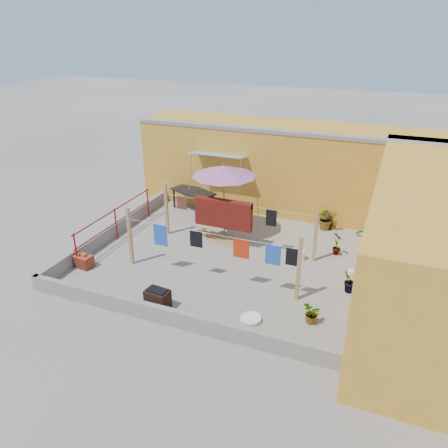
{
  "coord_description": "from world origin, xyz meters",
  "views": [
    {
      "loc": [
        4.32,
        -10.95,
        6.53
      ],
      "look_at": [
        -0.22,
        0.3,
        0.96
      ],
      "focal_mm": 35.0,
      "sensor_mm": 36.0,
      "label": 1
    }
  ],
  "objects_px": {
    "white_basin": "(251,318)",
    "green_hose": "(363,234)",
    "plant_back_a": "(327,218)",
    "brazier": "(158,299)",
    "water_jug_a": "(351,275)",
    "patio_umbrella": "(224,171)",
    "outdoor_table": "(193,193)",
    "brick_stack": "(84,261)",
    "water_jug_b": "(301,255)"
  },
  "relations": [
    {
      "from": "white_basin",
      "to": "water_jug_b",
      "type": "bearing_deg",
      "value": 82.4
    },
    {
      "from": "patio_umbrella",
      "to": "outdoor_table",
      "type": "distance_m",
      "value": 2.89
    },
    {
      "from": "patio_umbrella",
      "to": "water_jug_b",
      "type": "distance_m",
      "value": 3.6
    },
    {
      "from": "patio_umbrella",
      "to": "white_basin",
      "type": "bearing_deg",
      "value": -60.24
    },
    {
      "from": "brick_stack",
      "to": "brazier",
      "type": "relative_size",
      "value": 0.88
    },
    {
      "from": "brick_stack",
      "to": "outdoor_table",
      "type": "bearing_deg",
      "value": 77.66
    },
    {
      "from": "brick_stack",
      "to": "plant_back_a",
      "type": "height_order",
      "value": "plant_back_a"
    },
    {
      "from": "patio_umbrella",
      "to": "brick_stack",
      "type": "relative_size",
      "value": 4.56
    },
    {
      "from": "water_jug_b",
      "to": "white_basin",
      "type": "bearing_deg",
      "value": -97.6
    },
    {
      "from": "outdoor_table",
      "to": "water_jug_b",
      "type": "relative_size",
      "value": 5.52
    },
    {
      "from": "brazier",
      "to": "green_hose",
      "type": "relative_size",
      "value": 1.36
    },
    {
      "from": "brazier",
      "to": "water_jug_a",
      "type": "distance_m",
      "value": 5.39
    },
    {
      "from": "brazier",
      "to": "plant_back_a",
      "type": "xyz_separation_m",
      "value": [
        3.11,
        6.27,
        0.14
      ]
    },
    {
      "from": "outdoor_table",
      "to": "brazier",
      "type": "relative_size",
      "value": 3.02
    },
    {
      "from": "brazier",
      "to": "water_jug_a",
      "type": "bearing_deg",
      "value": 35.97
    },
    {
      "from": "outdoor_table",
      "to": "white_basin",
      "type": "distance_m",
      "value": 7.16
    },
    {
      "from": "water_jug_b",
      "to": "green_hose",
      "type": "height_order",
      "value": "water_jug_b"
    },
    {
      "from": "patio_umbrella",
      "to": "green_hose",
      "type": "xyz_separation_m",
      "value": [
        4.39,
        1.75,
        -2.22
      ]
    },
    {
      "from": "water_jug_a",
      "to": "brick_stack",
      "type": "bearing_deg",
      "value": -163.43
    },
    {
      "from": "water_jug_a",
      "to": "water_jug_b",
      "type": "bearing_deg",
      "value": 157.98
    },
    {
      "from": "green_hose",
      "to": "plant_back_a",
      "type": "distance_m",
      "value": 1.3
    },
    {
      "from": "outdoor_table",
      "to": "water_jug_a",
      "type": "bearing_deg",
      "value": -24.87
    },
    {
      "from": "water_jug_b",
      "to": "green_hose",
      "type": "relative_size",
      "value": 0.74
    },
    {
      "from": "patio_umbrella",
      "to": "plant_back_a",
      "type": "bearing_deg",
      "value": 29.13
    },
    {
      "from": "brick_stack",
      "to": "brazier",
      "type": "distance_m",
      "value": 3.19
    },
    {
      "from": "patio_umbrella",
      "to": "outdoor_table",
      "type": "xyz_separation_m",
      "value": [
        -1.89,
        1.55,
        -1.53
      ]
    },
    {
      "from": "brazier",
      "to": "white_basin",
      "type": "bearing_deg",
      "value": 9.01
    },
    {
      "from": "patio_umbrella",
      "to": "brick_stack",
      "type": "height_order",
      "value": "patio_umbrella"
    },
    {
      "from": "patio_umbrella",
      "to": "water_jug_b",
      "type": "bearing_deg",
      "value": -14.46
    },
    {
      "from": "green_hose",
      "to": "water_jug_a",
      "type": "bearing_deg",
      "value": -90.0
    },
    {
      "from": "brazier",
      "to": "water_jug_a",
      "type": "xyz_separation_m",
      "value": [
        4.36,
        3.16,
        -0.11
      ]
    },
    {
      "from": "brazier",
      "to": "water_jug_b",
      "type": "bearing_deg",
      "value": 53.55
    },
    {
      "from": "white_basin",
      "to": "patio_umbrella",
      "type": "bearing_deg",
      "value": 119.76
    },
    {
      "from": "green_hose",
      "to": "patio_umbrella",
      "type": "bearing_deg",
      "value": -158.24
    },
    {
      "from": "white_basin",
      "to": "green_hose",
      "type": "distance_m",
      "value": 6.24
    },
    {
      "from": "water_jug_a",
      "to": "plant_back_a",
      "type": "height_order",
      "value": "plant_back_a"
    },
    {
      "from": "water_jug_b",
      "to": "plant_back_a",
      "type": "distance_m",
      "value": 2.51
    },
    {
      "from": "water_jug_b",
      "to": "green_hose",
      "type": "xyz_separation_m",
      "value": [
        1.56,
        2.48,
        -0.12
      ]
    },
    {
      "from": "green_hose",
      "to": "water_jug_b",
      "type": "bearing_deg",
      "value": -122.11
    },
    {
      "from": "outdoor_table",
      "to": "green_hose",
      "type": "relative_size",
      "value": 4.1
    },
    {
      "from": "outdoor_table",
      "to": "brick_stack",
      "type": "height_order",
      "value": "outdoor_table"
    },
    {
      "from": "brick_stack",
      "to": "water_jug_b",
      "type": "height_order",
      "value": "brick_stack"
    },
    {
      "from": "outdoor_table",
      "to": "white_basin",
      "type": "relative_size",
      "value": 3.57
    },
    {
      "from": "brazier",
      "to": "plant_back_a",
      "type": "relative_size",
      "value": 0.78
    },
    {
      "from": "plant_back_a",
      "to": "brazier",
      "type": "bearing_deg",
      "value": -116.4
    },
    {
      "from": "water_jug_a",
      "to": "white_basin",
      "type": "bearing_deg",
      "value": -125.8
    },
    {
      "from": "patio_umbrella",
      "to": "water_jug_b",
      "type": "height_order",
      "value": "patio_umbrella"
    },
    {
      "from": "white_basin",
      "to": "water_jug_b",
      "type": "height_order",
      "value": "water_jug_b"
    },
    {
      "from": "outdoor_table",
      "to": "plant_back_a",
      "type": "xyz_separation_m",
      "value": [
        5.04,
        0.2,
        -0.32
      ]
    },
    {
      "from": "patio_umbrella",
      "to": "plant_back_a",
      "type": "xyz_separation_m",
      "value": [
        3.14,
        1.75,
        -1.85
      ]
    }
  ]
}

